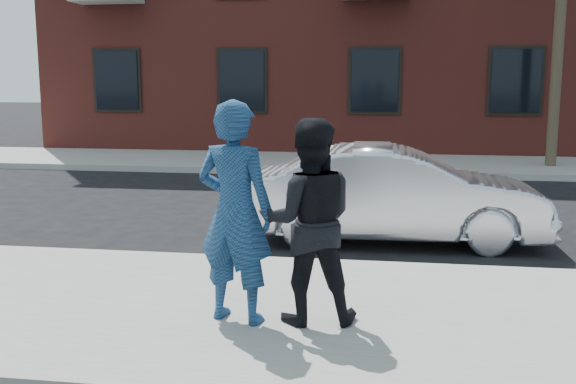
# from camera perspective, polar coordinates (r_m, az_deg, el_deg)

# --- Properties ---
(ground) EXTENTS (100.00, 100.00, 0.00)m
(ground) POSITION_cam_1_polar(r_m,az_deg,el_deg) (6.71, 2.96, -10.56)
(ground) COLOR black
(ground) RESTS_ON ground
(near_sidewalk) EXTENTS (50.00, 3.50, 0.15)m
(near_sidewalk) POSITION_cam_1_polar(r_m,az_deg,el_deg) (6.45, 2.73, -10.71)
(near_sidewalk) COLOR gray
(near_sidewalk) RESTS_ON ground
(near_curb) EXTENTS (50.00, 0.10, 0.15)m
(near_curb) POSITION_cam_1_polar(r_m,az_deg,el_deg) (8.16, 4.09, -6.30)
(near_curb) COLOR #999691
(near_curb) RESTS_ON ground
(far_sidewalk) EXTENTS (50.00, 3.50, 0.15)m
(far_sidewalk) POSITION_cam_1_polar(r_m,az_deg,el_deg) (17.67, 6.72, 2.39)
(far_sidewalk) COLOR gray
(far_sidewalk) RESTS_ON ground
(far_curb) EXTENTS (50.00, 0.10, 0.15)m
(far_curb) POSITION_cam_1_polar(r_m,az_deg,el_deg) (15.89, 6.47, 1.57)
(far_curb) COLOR #999691
(far_curb) RESTS_ON ground
(silver_sedan) EXTENTS (4.19, 1.61, 1.36)m
(silver_sedan) POSITION_cam_1_polar(r_m,az_deg,el_deg) (9.60, 9.19, -0.24)
(silver_sedan) COLOR silver
(silver_sedan) RESTS_ON ground
(man_hoodie) EXTENTS (0.82, 0.64, 1.99)m
(man_hoodie) POSITION_cam_1_polar(r_m,az_deg,el_deg) (5.97, -4.49, -1.73)
(man_hoodie) COLOR #234F83
(man_hoodie) RESTS_ON near_sidewalk
(man_peacoat) EXTENTS (1.00, 0.84, 1.83)m
(man_peacoat) POSITION_cam_1_polar(r_m,az_deg,el_deg) (5.96, 1.76, -2.51)
(man_peacoat) COLOR black
(man_peacoat) RESTS_ON near_sidewalk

